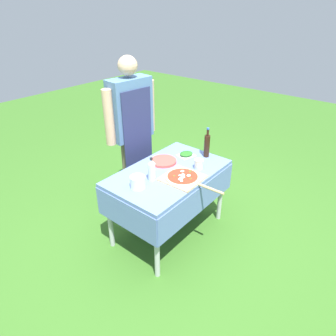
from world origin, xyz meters
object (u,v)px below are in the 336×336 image
prep_table (169,180)px  mixing_tub (138,182)px  pizza_on_peel (184,178)px  water_bottle (152,170)px  plate_stack (164,161)px  sauce_jar (199,165)px  oil_bottle (207,145)px  person_cook (131,124)px  herb_container (186,154)px

prep_table → mixing_tub: 0.41m
prep_table → pizza_on_peel: (-0.02, -0.19, 0.11)m
prep_table → water_bottle: size_ratio=5.21×
pizza_on_peel → plate_stack: size_ratio=2.28×
sauce_jar → pizza_on_peel: bearing=-178.8°
oil_bottle → water_bottle: 0.72m
plate_stack → water_bottle: bearing=-157.1°
water_bottle → plate_stack: (0.33, 0.14, -0.09)m
oil_bottle → pizza_on_peel: bearing=-169.9°
prep_table → pizza_on_peel: 0.23m
prep_table → person_cook: bearing=75.5°
water_bottle → mixing_tub: water_bottle is taller
water_bottle → mixing_tub: size_ratio=1.73×
mixing_tub → sauce_jar: (0.61, -0.22, -0.01)m
person_cook → sauce_jar: person_cook is taller
sauce_jar → herb_container: bearing=60.5°
sauce_jar → plate_stack: bearing=108.7°
mixing_tub → person_cook: bearing=48.3°
oil_bottle → mixing_tub: bearing=171.6°
person_cook → oil_bottle: size_ratio=5.38×
person_cook → sauce_jar: 0.87m
person_cook → pizza_on_peel: person_cook is taller
person_cook → plate_stack: (-0.06, -0.49, -0.26)m
sauce_jar → mixing_tub: bearing=160.5°
water_bottle → prep_table: bearing=-4.5°
herb_container → plate_stack: bearing=161.3°
mixing_tub → sauce_jar: 0.65m
plate_stack → sauce_jar: (0.12, -0.34, 0.03)m
person_cook → sauce_jar: (0.06, -0.84, -0.23)m
prep_table → mixing_tub: (-0.38, 0.03, 0.15)m
oil_bottle → prep_table: bearing=168.1°
person_cook → herb_container: person_cook is taller
pizza_on_peel → plate_stack: (0.13, 0.35, -0.00)m
mixing_tub → plate_stack: 0.51m
herb_container → water_bottle: bearing=-175.2°
person_cook → mixing_tub: bearing=54.8°
mixing_tub → prep_table: bearing=-3.9°
water_bottle → mixing_tub: (-0.17, 0.01, -0.05)m
pizza_on_peel → plate_stack: pizza_on_peel is taller
herb_container → plate_stack: herb_container is taller
pizza_on_peel → water_bottle: bearing=130.5°
person_cook → mixing_tub: person_cook is taller
prep_table → oil_bottle: size_ratio=3.74×
prep_table → herb_container: (0.37, 0.07, 0.12)m
oil_bottle → sauce_jar: size_ratio=3.31×
oil_bottle → plate_stack: oil_bottle is taller
mixing_tub → oil_bottle: bearing=-8.4°
pizza_on_peel → mixing_tub: bearing=146.7°
mixing_tub → sauce_jar: mixing_tub is taller
prep_table → mixing_tub: bearing=176.1°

